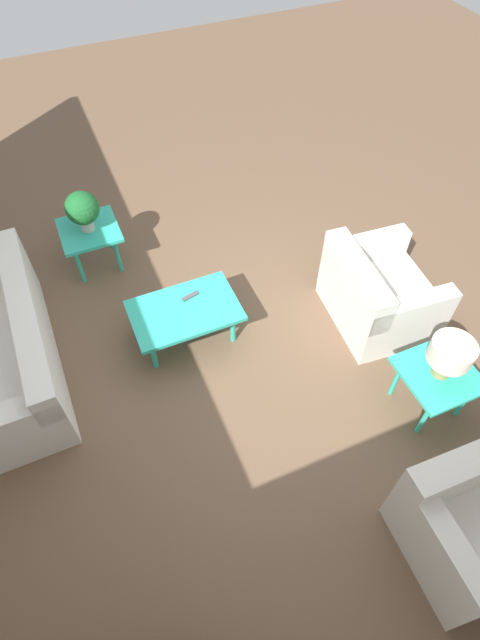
{
  "coord_description": "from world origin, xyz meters",
  "views": [
    {
      "loc": [
        1.39,
        2.59,
        3.84
      ],
      "look_at": [
        0.36,
        0.18,
        0.55
      ],
      "focal_mm": 28.0,
      "sensor_mm": 36.0,
      "label": 1
    }
  ],
  "objects_px": {
    "sofa": "(5,349)",
    "side_table_lamp": "(437,377)",
    "armchair": "(377,295)",
    "coffee_table": "(185,312)",
    "side_table_plant": "(90,234)",
    "table_lamp": "(450,354)",
    "potted_plant": "(82,209)"
  },
  "relations": [
    {
      "from": "side_table_plant",
      "to": "side_table_lamp",
      "type": "relative_size",
      "value": 1.0
    },
    {
      "from": "table_lamp",
      "to": "side_table_lamp",
      "type": "bearing_deg",
      "value": 0.0
    },
    {
      "from": "armchair",
      "to": "coffee_table",
      "type": "relative_size",
      "value": 1.08
    },
    {
      "from": "sofa",
      "to": "coffee_table",
      "type": "height_order",
      "value": "sofa"
    },
    {
      "from": "potted_plant",
      "to": "table_lamp",
      "type": "xyz_separation_m",
      "value": [
        -2.18,
        2.79,
        0.0
      ]
    },
    {
      "from": "sofa",
      "to": "side_table_plant",
      "type": "bearing_deg",
      "value": 134.76
    },
    {
      "from": "side_table_plant",
      "to": "coffee_table",
      "type": "bearing_deg",
      "value": 113.17
    },
    {
      "from": "coffee_table",
      "to": "potted_plant",
      "type": "relative_size",
      "value": 2.27
    },
    {
      "from": "side_table_lamp",
      "to": "sofa",
      "type": "bearing_deg",
      "value": -29.04
    },
    {
      "from": "armchair",
      "to": "side_table_lamp",
      "type": "distance_m",
      "value": 1.03
    },
    {
      "from": "sofa",
      "to": "armchair",
      "type": "bearing_deg",
      "value": 76.29
    },
    {
      "from": "coffee_table",
      "to": "side_table_lamp",
      "type": "relative_size",
      "value": 1.67
    },
    {
      "from": "side_table_plant",
      "to": "table_lamp",
      "type": "distance_m",
      "value": 3.56
    },
    {
      "from": "table_lamp",
      "to": "coffee_table",
      "type": "bearing_deg",
      "value": -42.48
    },
    {
      "from": "armchair",
      "to": "sofa",
      "type": "bearing_deg",
      "value": 81.88
    },
    {
      "from": "sofa",
      "to": "coffee_table",
      "type": "distance_m",
      "value": 1.59
    },
    {
      "from": "armchair",
      "to": "coffee_table",
      "type": "xyz_separation_m",
      "value": [
        1.74,
        -0.48,
        0.04
      ]
    },
    {
      "from": "coffee_table",
      "to": "side_table_plant",
      "type": "bearing_deg",
      "value": -66.83
    },
    {
      "from": "potted_plant",
      "to": "coffee_table",
      "type": "bearing_deg",
      "value": 113.17
    },
    {
      "from": "side_table_plant",
      "to": "table_lamp",
      "type": "bearing_deg",
      "value": 128.04
    },
    {
      "from": "armchair",
      "to": "side_table_plant",
      "type": "xyz_separation_m",
      "value": [
        2.3,
        -1.78,
        0.11
      ]
    },
    {
      "from": "side_table_plant",
      "to": "table_lamp",
      "type": "relative_size",
      "value": 1.56
    },
    {
      "from": "sofa",
      "to": "side_table_lamp",
      "type": "xyz_separation_m",
      "value": [
        -3.19,
        1.77,
        0.13
      ]
    },
    {
      "from": "armchair",
      "to": "potted_plant",
      "type": "bearing_deg",
      "value": 57.06
    },
    {
      "from": "sofa",
      "to": "side_table_lamp",
      "type": "relative_size",
      "value": 3.4
    },
    {
      "from": "coffee_table",
      "to": "side_table_lamp",
      "type": "bearing_deg",
      "value": 137.52
    },
    {
      "from": "sofa",
      "to": "armchair",
      "type": "height_order",
      "value": "armchair"
    },
    {
      "from": "coffee_table",
      "to": "potted_plant",
      "type": "distance_m",
      "value": 1.47
    },
    {
      "from": "sofa",
      "to": "table_lamp",
      "type": "xyz_separation_m",
      "value": [
        -3.19,
        1.77,
        0.45
      ]
    },
    {
      "from": "coffee_table",
      "to": "potted_plant",
      "type": "height_order",
      "value": "potted_plant"
    },
    {
      "from": "sofa",
      "to": "coffee_table",
      "type": "relative_size",
      "value": 2.03
    },
    {
      "from": "side_table_plant",
      "to": "side_table_lamp",
      "type": "bearing_deg",
      "value": 128.04
    }
  ]
}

